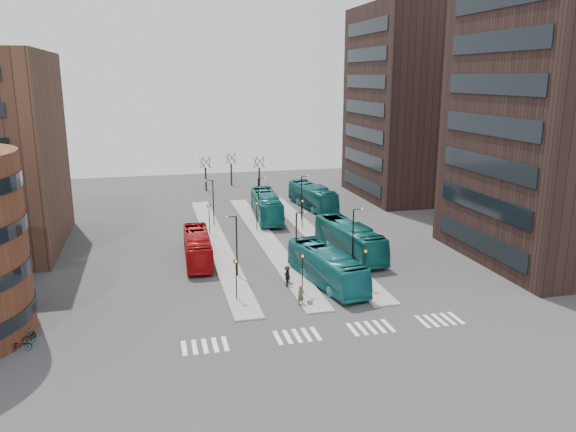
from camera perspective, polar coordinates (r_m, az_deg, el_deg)
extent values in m
plane|color=#303032|center=(40.60, 3.81, -14.30)|extent=(160.00, 160.00, 0.00)
cube|color=gray|center=(67.18, -7.24, -2.69)|extent=(2.50, 45.00, 0.15)
cube|color=gray|center=(68.07, -2.22, -2.36)|extent=(2.50, 45.00, 0.15)
cube|color=gray|center=(69.47, 2.64, -2.03)|extent=(2.50, 45.00, 0.15)
cube|color=navy|center=(49.00, 2.24, -8.81)|extent=(0.46, 0.41, 0.49)
imported|color=#A70C0F|center=(60.63, -9.19, -3.14)|extent=(3.01, 11.28, 3.12)
imported|color=#166871|center=(53.55, 3.93, -5.17)|extent=(4.82, 12.36, 3.36)
imported|color=#146364|center=(77.59, -2.20, 1.01)|extent=(4.09, 13.28, 3.64)
imported|color=#125A59|center=(62.33, 6.26, -2.33)|extent=(4.30, 13.15, 3.60)
imported|color=#12565B|center=(84.21, 2.50, 2.00)|extent=(4.48, 12.92, 3.53)
imported|color=#49482C|center=(48.86, 1.32, -8.08)|extent=(0.71, 0.55, 1.72)
imported|color=black|center=(56.88, -9.01, -5.09)|extent=(0.88, 0.74, 1.59)
imported|color=black|center=(52.90, -0.05, -6.29)|extent=(0.72, 1.12, 1.77)
imported|color=black|center=(53.76, -0.09, -5.99)|extent=(0.82, 1.20, 1.71)
imported|color=gray|center=(45.66, -25.60, -11.77)|extent=(1.67, 0.61, 0.87)
imported|color=gray|center=(47.46, -25.12, -10.72)|extent=(1.53, 0.60, 0.89)
imported|color=gray|center=(46.47, -25.38, -11.26)|extent=(1.85, 1.22, 0.92)
cube|color=silver|center=(42.61, -10.50, -13.06)|extent=(0.35, 2.40, 0.01)
cube|color=silver|center=(42.64, -9.47, -12.99)|extent=(0.35, 2.40, 0.01)
cube|color=silver|center=(42.69, -8.45, -12.92)|extent=(0.35, 2.40, 0.01)
cube|color=silver|center=(42.75, -7.42, -12.84)|extent=(0.35, 2.40, 0.01)
cube|color=silver|center=(42.82, -6.40, -12.76)|extent=(0.35, 2.40, 0.01)
cube|color=silver|center=(43.44, -1.04, -12.26)|extent=(0.35, 2.40, 0.01)
cube|color=silver|center=(43.59, -0.06, -12.16)|extent=(0.35, 2.40, 0.01)
cube|color=silver|center=(43.76, 0.92, -12.06)|extent=(0.35, 2.40, 0.01)
cube|color=silver|center=(43.94, 1.88, -11.95)|extent=(0.35, 2.40, 0.01)
cube|color=silver|center=(44.13, 2.84, -11.84)|extent=(0.35, 2.40, 0.01)
cube|color=silver|center=(45.01, 6.58, -11.38)|extent=(0.35, 2.40, 0.01)
cube|color=silver|center=(45.26, 7.49, -11.26)|extent=(0.35, 2.40, 0.01)
cube|color=silver|center=(45.52, 8.38, -11.14)|extent=(0.35, 2.40, 0.01)
cube|color=silver|center=(45.79, 9.27, -11.02)|extent=(0.35, 2.40, 0.01)
cube|color=silver|center=(46.07, 10.14, -10.89)|extent=(0.35, 2.40, 0.01)
cube|color=silver|center=(47.29, 13.53, -10.39)|extent=(0.35, 2.40, 0.01)
cube|color=silver|center=(47.62, 14.34, -10.27)|extent=(0.35, 2.40, 0.01)
cube|color=silver|center=(47.97, 15.15, -10.14)|extent=(0.35, 2.40, 0.01)
cube|color=silver|center=(48.32, 15.94, -10.02)|extent=(0.35, 2.40, 0.01)
cube|color=silver|center=(48.67, 16.72, -9.89)|extent=(0.35, 2.40, 0.01)
cube|color=black|center=(66.14, 27.17, 8.81)|extent=(20.00, 20.00, 30.00)
cube|color=black|center=(62.21, 18.85, -2.38)|extent=(0.12, 16.00, 2.00)
cube|color=black|center=(61.26, 19.14, 1.22)|extent=(0.12, 16.00, 2.00)
cube|color=black|center=(60.56, 19.44, 4.91)|extent=(0.12, 16.00, 2.00)
cube|color=black|center=(60.11, 19.75, 8.67)|extent=(0.12, 16.00, 2.00)
cube|color=black|center=(59.93, 20.07, 12.48)|extent=(0.12, 16.00, 2.00)
cube|color=black|center=(60.02, 20.40, 16.28)|extent=(0.12, 16.00, 2.00)
cube|color=black|center=(94.50, 13.53, 11.04)|extent=(20.00, 20.00, 30.00)
cube|color=black|center=(91.80, 7.48, 3.36)|extent=(0.12, 16.00, 2.00)
cube|color=black|center=(91.15, 7.56, 5.84)|extent=(0.12, 16.00, 2.00)
cube|color=black|center=(90.68, 7.64, 8.34)|extent=(0.12, 16.00, 2.00)
cube|color=black|center=(90.39, 7.73, 10.86)|extent=(0.12, 16.00, 2.00)
cube|color=black|center=(90.27, 7.81, 13.40)|extent=(0.12, 16.00, 2.00)
cube|color=black|center=(90.32, 7.90, 15.93)|extent=(0.12, 16.00, 2.00)
cube|color=black|center=(90.56, 7.99, 18.46)|extent=(0.12, 16.00, 2.00)
cylinder|color=black|center=(49.60, -5.28, -6.51)|extent=(0.10, 0.10, 3.50)
cube|color=black|center=(49.02, -5.32, -4.59)|extent=(0.45, 0.10, 0.30)
cube|color=yellow|center=(48.96, -5.31, -4.62)|extent=(0.20, 0.02, 0.20)
cylinder|color=black|center=(70.49, -8.00, -0.38)|extent=(0.10, 0.10, 3.50)
cube|color=black|center=(70.08, -8.04, 1.01)|extent=(0.45, 0.10, 0.30)
cube|color=yellow|center=(70.02, -8.04, 0.99)|extent=(0.20, 0.02, 0.20)
cylinder|color=black|center=(50.76, 1.47, -5.97)|extent=(0.10, 0.10, 3.50)
cube|color=black|center=(50.19, 1.48, -4.09)|extent=(0.45, 0.10, 0.30)
cube|color=yellow|center=(50.14, 1.50, -4.11)|extent=(0.20, 0.02, 0.20)
cylinder|color=black|center=(71.31, -3.20, -0.10)|extent=(0.10, 0.10, 3.50)
cube|color=black|center=(70.90, -3.22, 1.27)|extent=(0.45, 0.10, 0.30)
cube|color=yellow|center=(70.85, -3.21, 1.26)|extent=(0.20, 0.02, 0.20)
cylinder|color=black|center=(52.58, 7.81, -5.38)|extent=(0.10, 0.10, 3.50)
cube|color=black|center=(52.03, 7.88, -3.56)|extent=(0.45, 0.10, 0.30)
cube|color=yellow|center=(51.98, 7.90, -3.58)|extent=(0.20, 0.02, 0.20)
cylinder|color=black|center=(72.62, 1.46, 0.18)|extent=(0.10, 0.10, 3.50)
cube|color=black|center=(72.22, 1.47, 1.53)|extent=(0.45, 0.10, 0.30)
cube|color=yellow|center=(72.16, 1.48, 1.52)|extent=(0.20, 0.02, 0.20)
cylinder|color=black|center=(54.97, -5.23, -3.07)|extent=(0.14, 0.14, 6.00)
cylinder|color=black|center=(54.10, -5.77, -0.07)|extent=(0.90, 0.08, 0.08)
sphere|color=silver|center=(54.05, -6.24, -0.09)|extent=(0.24, 0.24, 0.24)
cylinder|color=black|center=(74.17, -7.59, 1.34)|extent=(0.14, 0.14, 6.00)
cylinder|color=black|center=(73.54, -8.01, 3.61)|extent=(0.90, 0.08, 0.08)
sphere|color=silver|center=(73.49, -8.36, 3.59)|extent=(0.24, 0.24, 0.24)
cylinder|color=black|center=(56.12, 0.84, -2.66)|extent=(0.14, 0.14, 6.00)
cylinder|color=black|center=(55.45, 1.30, 0.35)|extent=(0.90, 0.08, 0.08)
sphere|color=silver|center=(55.57, 1.75, 0.37)|extent=(0.24, 0.24, 0.24)
cylinder|color=black|center=(75.03, -3.03, 1.59)|extent=(0.14, 0.14, 6.00)
cylinder|color=black|center=(74.53, -2.72, 3.87)|extent=(0.90, 0.08, 0.08)
sphere|color=silver|center=(74.62, -2.38, 3.88)|extent=(0.24, 0.24, 0.24)
cylinder|color=black|center=(57.88, 6.60, -2.23)|extent=(0.14, 0.14, 6.00)
cylinder|color=black|center=(57.27, 7.11, 0.68)|extent=(0.90, 0.08, 0.08)
sphere|color=silver|center=(57.43, 7.53, 0.71)|extent=(0.24, 0.24, 0.24)
cylinder|color=black|center=(76.35, 1.40, 1.83)|extent=(0.14, 0.14, 6.00)
cylinder|color=black|center=(75.90, 1.74, 4.06)|extent=(0.90, 0.08, 0.08)
sphere|color=silver|center=(76.02, 2.06, 4.07)|extent=(0.24, 0.24, 0.24)
cylinder|color=black|center=(97.96, -8.34, 3.70)|extent=(0.30, 0.30, 4.00)
cylinder|color=black|center=(97.56, -7.99, 5.40)|extent=(0.10, 1.56, 1.95)
cylinder|color=black|center=(98.16, -8.32, 5.44)|extent=(1.48, 0.59, 1.97)
cylinder|color=black|center=(97.84, -8.76, 5.40)|extent=(0.90, 1.31, 1.99)
cylinder|color=black|center=(97.03, -8.71, 5.33)|extent=(0.89, 1.31, 1.99)
cylinder|color=black|center=(96.85, -8.24, 5.33)|extent=(1.48, 0.58, 1.97)
cylinder|color=black|center=(102.45, -5.78, 4.23)|extent=(0.30, 0.30, 4.00)
cylinder|color=black|center=(102.10, -5.43, 5.85)|extent=(0.10, 1.56, 1.95)
cylinder|color=black|center=(102.68, -5.75, 5.89)|extent=(1.48, 0.59, 1.97)
cylinder|color=black|center=(102.33, -6.17, 5.85)|extent=(0.90, 1.31, 1.99)
cylinder|color=black|center=(101.52, -6.10, 5.79)|extent=(0.89, 1.31, 1.99)
cylinder|color=black|center=(101.38, -5.64, 5.79)|extent=(1.48, 0.58, 1.97)
cylinder|color=black|center=(97.26, -2.93, 3.76)|extent=(0.30, 0.30, 4.00)
cylinder|color=black|center=(96.92, -2.55, 5.47)|extent=(0.10, 1.56, 1.95)
cylinder|color=black|center=(97.48, -2.90, 5.51)|extent=(1.48, 0.59, 1.97)
cylinder|color=black|center=(97.09, -3.33, 5.47)|extent=(0.90, 1.31, 1.99)
cylinder|color=black|center=(96.29, -3.24, 5.40)|extent=(0.89, 1.31, 1.99)
cylinder|color=black|center=(96.19, -2.75, 5.40)|extent=(1.48, 0.58, 1.97)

